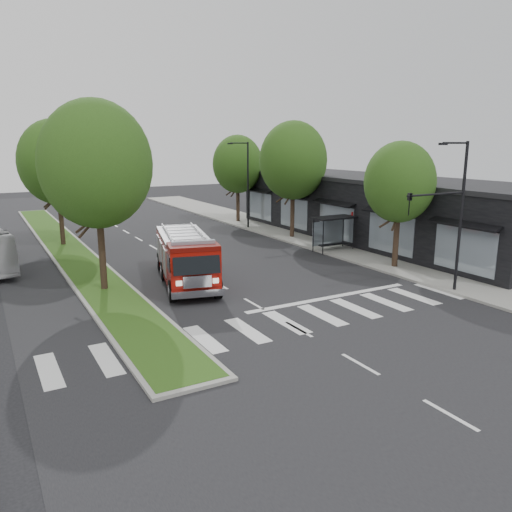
{
  "coord_description": "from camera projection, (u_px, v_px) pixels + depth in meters",
  "views": [
    {
      "loc": [
        -11.59,
        -20.85,
        7.89
      ],
      "look_at": [
        1.56,
        2.56,
        1.8
      ],
      "focal_mm": 35.0,
      "sensor_mm": 36.0,
      "label": 1
    }
  ],
  "objects": [
    {
      "name": "ground",
      "position": [
        254.0,
        304.0,
        25.01
      ],
      "size": [
        140.0,
        140.0,
        0.0
      ],
      "primitive_type": "plane",
      "color": "black",
      "rests_on": "ground"
    },
    {
      "name": "sidewalk_right",
      "position": [
        330.0,
        244.0,
        39.46
      ],
      "size": [
        5.0,
        80.0,
        0.15
      ],
      "primitive_type": "cube",
      "color": "gray",
      "rests_on": "ground"
    },
    {
      "name": "median",
      "position": [
        68.0,
        250.0,
        37.43
      ],
      "size": [
        3.0,
        50.0,
        0.15
      ],
      "color": "gray",
      "rests_on": "ground"
    },
    {
      "name": "storefront_row",
      "position": [
        375.0,
        210.0,
        41.08
      ],
      "size": [
        8.0,
        30.0,
        5.0
      ],
      "primitive_type": "cube",
      "color": "black",
      "rests_on": "ground"
    },
    {
      "name": "bus_shelter",
      "position": [
        333.0,
        224.0,
        36.83
      ],
      "size": [
        3.2,
        1.6,
        2.61
      ],
      "color": "black",
      "rests_on": "ground"
    },
    {
      "name": "tree_right_near",
      "position": [
        400.0,
        182.0,
        30.98
      ],
      "size": [
        4.4,
        4.4,
        8.05
      ],
      "color": "black",
      "rests_on": "ground"
    },
    {
      "name": "tree_right_mid",
      "position": [
        293.0,
        161.0,
        40.97
      ],
      "size": [
        5.6,
        5.6,
        9.72
      ],
      "color": "black",
      "rests_on": "ground"
    },
    {
      "name": "tree_right_far",
      "position": [
        238.0,
        164.0,
        49.62
      ],
      "size": [
        5.0,
        5.0,
        8.73
      ],
      "color": "black",
      "rests_on": "ground"
    },
    {
      "name": "tree_median_near",
      "position": [
        96.0,
        164.0,
        25.74
      ],
      "size": [
        5.8,
        5.8,
        10.16
      ],
      "color": "black",
      "rests_on": "ground"
    },
    {
      "name": "tree_median_far",
      "position": [
        56.0,
        162.0,
        37.72
      ],
      "size": [
        5.6,
        5.6,
        9.72
      ],
      "color": "black",
      "rests_on": "ground"
    },
    {
      "name": "streetlight_right_near",
      "position": [
        450.0,
        207.0,
        25.59
      ],
      "size": [
        4.08,
        0.22,
        8.0
      ],
      "color": "black",
      "rests_on": "ground"
    },
    {
      "name": "streetlight_right_far",
      "position": [
        246.0,
        181.0,
        45.97
      ],
      "size": [
        2.11,
        0.2,
        8.0
      ],
      "color": "black",
      "rests_on": "ground"
    },
    {
      "name": "fire_engine",
      "position": [
        186.0,
        258.0,
        28.57
      ],
      "size": [
        4.59,
        9.15,
        3.04
      ],
      "rotation": [
        0.0,
        0.0,
        -0.24
      ],
      "color": "#5C0905",
      "rests_on": "ground"
    }
  ]
}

